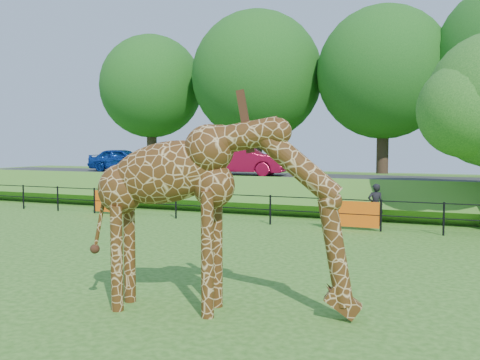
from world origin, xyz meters
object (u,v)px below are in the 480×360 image
(car_red, at_px, (241,160))
(visitor, at_px, (375,205))
(giraffe, at_px, (220,215))
(car_blue, at_px, (122,160))

(car_red, bearing_deg, visitor, -127.37)
(giraffe, bearing_deg, visitor, 74.06)
(giraffe, distance_m, car_red, 16.99)
(car_red, relative_size, visitor, 2.92)
(giraffe, bearing_deg, car_red, 100.55)
(car_blue, bearing_deg, giraffe, -146.41)
(car_red, height_order, visitor, car_red)
(giraffe, relative_size, visitor, 3.18)
(car_red, bearing_deg, giraffe, -163.61)
(giraffe, xyz_separation_m, car_blue, (-13.90, 16.58, 0.32))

